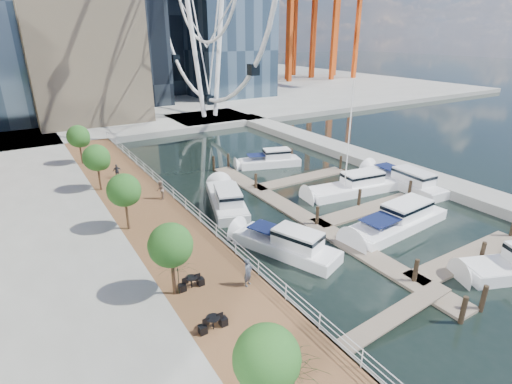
% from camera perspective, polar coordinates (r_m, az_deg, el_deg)
% --- Properties ---
extents(ground, '(520.00, 520.00, 0.00)m').
position_cam_1_polar(ground, '(28.26, 14.52, -12.35)').
color(ground, black).
rests_on(ground, ground).
extents(boardwalk, '(6.00, 60.00, 1.00)m').
position_cam_1_polar(boardwalk, '(35.13, -14.26, -4.24)').
color(boardwalk, brown).
rests_on(boardwalk, ground).
extents(seawall, '(0.25, 60.00, 1.00)m').
position_cam_1_polar(seawall, '(36.00, -9.75, -3.19)').
color(seawall, '#595954').
rests_on(seawall, ground).
extents(land_far, '(200.00, 114.00, 1.00)m').
position_cam_1_polar(land_far, '(119.79, -23.66, 12.90)').
color(land_far, gray).
rests_on(land_far, ground).
extents(breakwater, '(4.00, 60.00, 1.00)m').
position_cam_1_polar(breakwater, '(53.98, 14.40, 4.98)').
color(breakwater, gray).
rests_on(breakwater, ground).
extents(pier, '(14.00, 12.00, 1.00)m').
position_cam_1_polar(pier, '(76.11, -6.60, 10.33)').
color(pier, gray).
rests_on(pier, ground).
extents(railing, '(0.10, 60.00, 1.05)m').
position_cam_1_polar(railing, '(35.55, -10.00, -1.73)').
color(railing, white).
rests_on(railing, boardwalk).
extents(floating_docks, '(16.00, 34.00, 2.60)m').
position_cam_1_polar(floating_docks, '(39.23, 12.41, -1.25)').
color(floating_docks, '#6D6051').
rests_on(floating_docks, ground).
extents(port_cranes, '(40.00, 52.00, 38.00)m').
position_cam_1_polar(port_cranes, '(140.28, 6.24, 23.59)').
color(port_cranes, '#D84C14').
rests_on(port_cranes, ground).
extents(street_trees, '(2.60, 42.60, 4.60)m').
position_cam_1_polar(street_trees, '(32.22, -18.35, 0.23)').
color(street_trees, '#3F2B1C').
rests_on(street_trees, ground).
extents(cafe_tables, '(2.50, 13.70, 0.74)m').
position_cam_1_polar(cafe_tables, '(20.94, -2.52, -20.85)').
color(cafe_tables, black).
rests_on(cafe_tables, ground).
extents(yacht_foreground, '(11.64, 4.01, 2.15)m').
position_cam_1_polar(yacht_foreground, '(36.15, 19.34, -4.96)').
color(yacht_foreground, white).
rests_on(yacht_foreground, ground).
extents(pedestrian_near, '(0.79, 0.70, 1.82)m').
position_cam_1_polar(pedestrian_near, '(24.88, -1.17, -11.40)').
color(pedestrian_near, '#444C5A').
rests_on(pedestrian_near, boardwalk).
extents(pedestrian_mid, '(0.87, 1.01, 1.79)m').
position_cam_1_polar(pedestrian_mid, '(38.18, -13.48, 0.27)').
color(pedestrian_mid, gray).
rests_on(pedestrian_mid, boardwalk).
extents(pedestrian_far, '(0.92, 0.42, 1.54)m').
position_cam_1_polar(pedestrian_far, '(45.11, -19.23, 2.83)').
color(pedestrian_far, '#2D2F39').
rests_on(pedestrian_far, boardwalk).
extents(moored_yachts, '(23.68, 34.10, 11.50)m').
position_cam_1_polar(moored_yachts, '(40.94, 12.36, -1.00)').
color(moored_yachts, white).
rests_on(moored_yachts, ground).
extents(cafe_seating, '(4.12, 13.10, 2.61)m').
position_cam_1_polar(cafe_seating, '(19.37, 0.16, -21.78)').
color(cafe_seating, '#0D321D').
rests_on(cafe_seating, ground).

